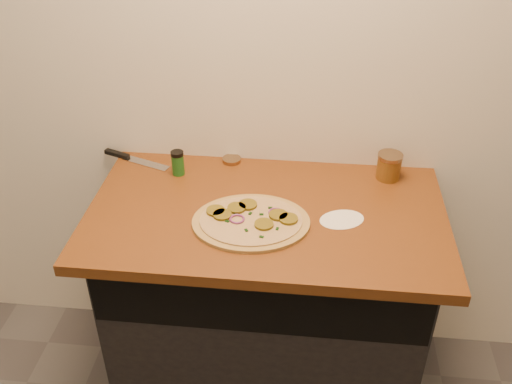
# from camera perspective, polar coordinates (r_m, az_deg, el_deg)

# --- Properties ---
(cabinet) EXTENTS (1.10, 0.60, 0.86)m
(cabinet) POSITION_cam_1_polar(r_m,az_deg,el_deg) (2.24, 1.00, -11.13)
(cabinet) COLOR black
(cabinet) RESTS_ON ground
(countertop) EXTENTS (1.20, 0.70, 0.04)m
(countertop) POSITION_cam_1_polar(r_m,az_deg,el_deg) (1.92, 1.04, -2.27)
(countertop) COLOR brown
(countertop) RESTS_ON cabinet
(pizza) EXTENTS (0.41, 0.41, 0.03)m
(pizza) POSITION_cam_1_polar(r_m,az_deg,el_deg) (1.85, -0.50, -2.90)
(pizza) COLOR tan
(pizza) RESTS_ON countertop
(chefs_knife) EXTENTS (0.28, 0.13, 0.02)m
(chefs_knife) POSITION_cam_1_polar(r_m,az_deg,el_deg) (2.24, -12.45, 3.31)
(chefs_knife) COLOR #B7BAC1
(chefs_knife) RESTS_ON countertop
(mason_jar_lid) EXTENTS (0.09, 0.09, 0.01)m
(mason_jar_lid) POSITION_cam_1_polar(r_m,az_deg,el_deg) (2.17, -2.45, 3.24)
(mason_jar_lid) COLOR #927554
(mason_jar_lid) RESTS_ON countertop
(salsa_jar) EXTENTS (0.09, 0.09, 0.10)m
(salsa_jar) POSITION_cam_1_polar(r_m,az_deg,el_deg) (2.11, 13.15, 2.54)
(salsa_jar) COLOR #A11C10
(salsa_jar) RESTS_ON countertop
(spice_shaker) EXTENTS (0.05, 0.05, 0.09)m
(spice_shaker) POSITION_cam_1_polar(r_m,az_deg,el_deg) (2.10, -7.82, 2.91)
(spice_shaker) COLOR #1D5C1D
(spice_shaker) RESTS_ON countertop
(flour_spill) EXTENTS (0.20, 0.20, 0.00)m
(flour_spill) POSITION_cam_1_polar(r_m,az_deg,el_deg) (1.89, 8.57, -2.74)
(flour_spill) COLOR white
(flour_spill) RESTS_ON countertop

